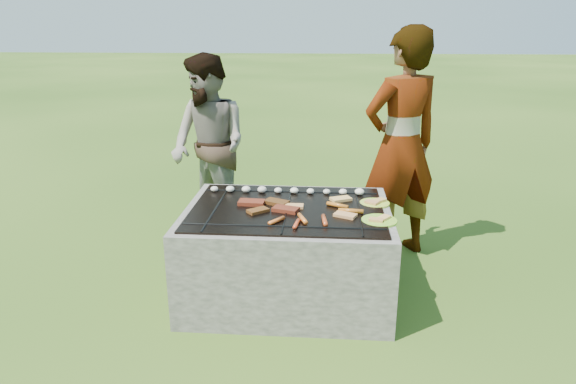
% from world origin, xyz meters
% --- Properties ---
extents(lawn, '(60.00, 60.00, 0.00)m').
position_xyz_m(lawn, '(0.00, 0.00, 0.00)').
color(lawn, '#244310').
rests_on(lawn, ground).
extents(fire_pit, '(1.30, 1.00, 0.62)m').
position_xyz_m(fire_pit, '(0.00, 0.00, 0.28)').
color(fire_pit, '#A69F93').
rests_on(fire_pit, ground).
extents(mushrooms, '(1.06, 0.06, 0.04)m').
position_xyz_m(mushrooms, '(-0.03, 0.29, 0.63)').
color(mushrooms, beige).
rests_on(mushrooms, fire_pit).
extents(pork_slabs, '(0.40, 0.30, 0.02)m').
position_xyz_m(pork_slabs, '(-0.12, 0.00, 0.62)').
color(pork_slabs, '#A1361D').
rests_on(pork_slabs, fire_pit).
extents(sausages, '(0.57, 0.44, 0.03)m').
position_xyz_m(sausages, '(0.21, -0.16, 0.63)').
color(sausages, '#B9791E').
rests_on(sausages, fire_pit).
extents(bread_on_grate, '(0.46, 0.42, 0.02)m').
position_xyz_m(bread_on_grate, '(0.27, 0.02, 0.62)').
color(bread_on_grate, '#D1B96B').
rests_on(bread_on_grate, fire_pit).
extents(plate_far, '(0.23, 0.23, 0.03)m').
position_xyz_m(plate_far, '(0.56, 0.14, 0.61)').
color(plate_far, yellow).
rests_on(plate_far, fire_pit).
extents(plate_near, '(0.24, 0.24, 0.03)m').
position_xyz_m(plate_near, '(0.56, -0.17, 0.61)').
color(plate_near, '#C3F83B').
rests_on(plate_near, fire_pit).
extents(cook, '(0.75, 0.65, 1.72)m').
position_xyz_m(cook, '(0.79, 0.73, 0.86)').
color(cook, '#A18F86').
rests_on(cook, ground).
extents(bystander, '(0.93, 0.91, 1.51)m').
position_xyz_m(bystander, '(-0.73, 1.05, 0.75)').
color(bystander, gray).
rests_on(bystander, ground).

